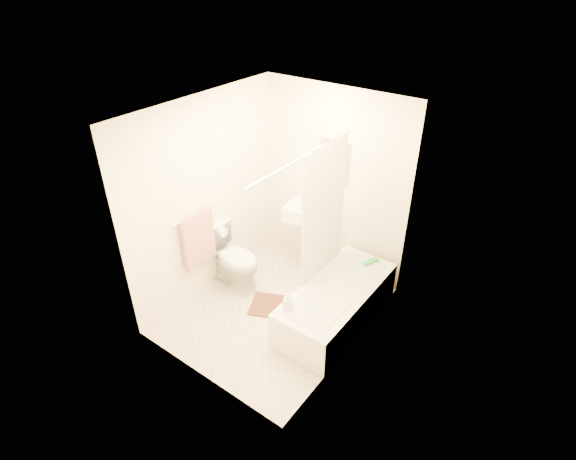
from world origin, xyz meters
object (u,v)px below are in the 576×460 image
Objects in this scene: bathtub at (336,303)px; sink at (308,234)px; toilet at (232,257)px; bath_mat at (274,306)px; soap_bottle at (288,301)px.

sink is at bearing 142.34° from bathtub.
sink reaches higher than toilet.
toilet is at bearing -131.15° from sink.
soap_bottle is at bearing -36.18° from bath_mat.
sink is at bearing 115.48° from soap_bottle.
bath_mat is 0.78m from soap_bottle.
sink is 5.21× the size of soap_bottle.
sink is 1.85× the size of bath_mat.
toilet is 1.46× the size of bath_mat.
toilet is 1.42m from bathtub.
sink is 0.64× the size of bathtub.
sink reaches higher than bath_mat.
toilet is 0.79× the size of sink.
bathtub is (0.84, -0.65, -0.29)m from sink.
bathtub is at bearing -45.62° from sink.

